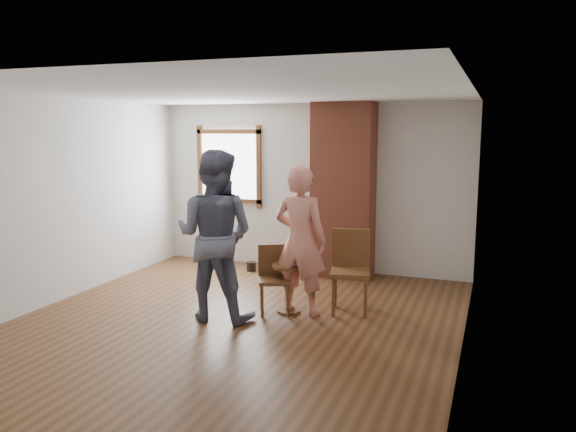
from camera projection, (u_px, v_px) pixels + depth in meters
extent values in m
plane|color=brown|center=(235.00, 323.00, 6.48)|extent=(5.50, 5.50, 0.00)
cube|color=silver|center=(310.00, 187.00, 8.82)|extent=(5.00, 0.04, 2.60)
cube|color=silver|center=(56.00, 201.00, 7.14)|extent=(0.04, 5.50, 2.60)
cube|color=silver|center=(467.00, 225.00, 5.41)|extent=(0.04, 5.50, 2.60)
cube|color=white|center=(232.00, 93.00, 6.07)|extent=(5.00, 5.50, 0.04)
cube|color=brown|center=(229.00, 166.00, 9.22)|extent=(1.14, 0.06, 1.34)
cube|color=white|center=(230.00, 166.00, 9.24)|extent=(1.00, 0.02, 1.20)
cube|color=#AD563D|center=(343.00, 190.00, 8.38)|extent=(0.90, 0.50, 2.60)
cylinder|color=tan|center=(285.00, 258.00, 8.76)|extent=(0.34, 0.34, 0.42)
cylinder|color=black|center=(251.00, 266.00, 8.81)|extent=(0.16, 0.16, 0.14)
cube|color=brown|center=(274.00, 280.00, 6.76)|extent=(0.50, 0.50, 0.05)
cylinder|color=brown|center=(262.00, 301.00, 6.63)|extent=(0.04, 0.04, 0.41)
cylinder|color=brown|center=(288.00, 300.00, 6.65)|extent=(0.04, 0.04, 0.41)
cylinder|color=brown|center=(261.00, 293.00, 6.94)|extent=(0.04, 0.04, 0.41)
cylinder|color=brown|center=(286.00, 293.00, 6.96)|extent=(0.04, 0.04, 0.41)
cube|color=brown|center=(274.00, 260.00, 6.90)|extent=(0.36, 0.19, 0.41)
cube|color=brown|center=(350.00, 272.00, 6.77)|extent=(0.56, 0.56, 0.06)
cylinder|color=brown|center=(333.00, 296.00, 6.65)|extent=(0.04, 0.04, 0.50)
cylinder|color=brown|center=(365.00, 298.00, 6.60)|extent=(0.04, 0.04, 0.50)
cylinder|color=brown|center=(335.00, 287.00, 7.02)|extent=(0.04, 0.04, 0.50)
cylinder|color=brown|center=(365.00, 289.00, 6.97)|extent=(0.04, 0.04, 0.50)
cube|color=brown|center=(351.00, 249.00, 6.94)|extent=(0.46, 0.14, 0.50)
cylinder|color=brown|center=(289.00, 266.00, 6.75)|extent=(0.40, 0.40, 0.04)
cylinder|color=brown|center=(289.00, 289.00, 6.80)|extent=(0.06, 0.06, 0.54)
cylinder|color=brown|center=(289.00, 311.00, 6.84)|extent=(0.28, 0.28, 0.03)
cylinder|color=white|center=(289.00, 264.00, 6.75)|extent=(0.18, 0.18, 0.01)
cube|color=silver|center=(289.00, 261.00, 6.74)|extent=(0.08, 0.07, 0.06)
imported|color=#141738|center=(215.00, 236.00, 6.49)|extent=(1.00, 0.80, 1.98)
imported|color=#DE836F|center=(300.00, 241.00, 6.66)|extent=(0.69, 0.49, 1.80)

